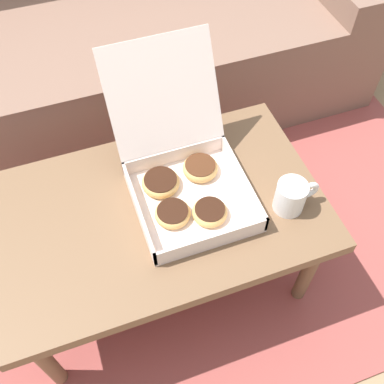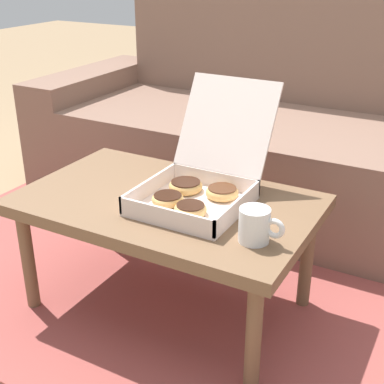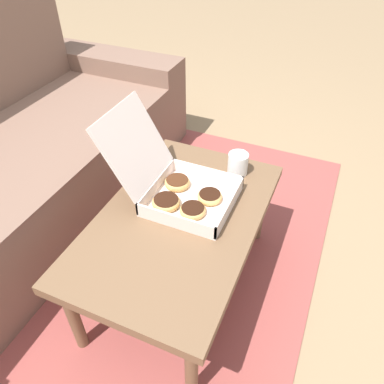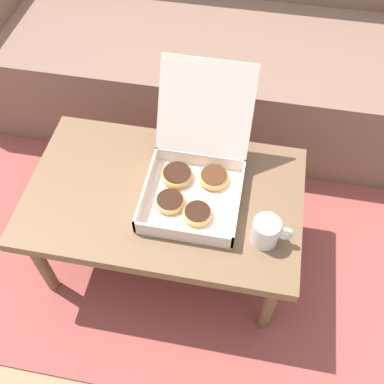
{
  "view_description": "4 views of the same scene",
  "coord_description": "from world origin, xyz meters",
  "views": [
    {
      "loc": [
        -0.14,
        -0.83,
        1.46
      ],
      "look_at": [
        0.1,
        -0.15,
        0.46
      ],
      "focal_mm": 42.0,
      "sensor_mm": 36.0,
      "label": 1
    },
    {
      "loc": [
        0.81,
        -1.44,
        1.14
      ],
      "look_at": [
        0.1,
        -0.15,
        0.46
      ],
      "focal_mm": 50.0,
      "sensor_mm": 36.0,
      "label": 2
    },
    {
      "loc": [
        -0.91,
        -0.59,
        1.4
      ],
      "look_at": [
        0.1,
        -0.15,
        0.46
      ],
      "focal_mm": 35.0,
      "sensor_mm": 36.0,
      "label": 3
    },
    {
      "loc": [
        0.26,
        -0.99,
        1.64
      ],
      "look_at": [
        0.1,
        -0.15,
        0.46
      ],
      "focal_mm": 42.0,
      "sensor_mm": 36.0,
      "label": 4
    }
  ],
  "objects": [
    {
      "name": "ground_plane",
      "position": [
        0.0,
        0.0,
        0.0
      ],
      "size": [
        12.0,
        12.0,
        0.0
      ],
      "primitive_type": "plane",
      "color": "#937756"
    },
    {
      "name": "coffee_mug",
      "position": [
        0.35,
        -0.25,
        0.46
      ],
      "size": [
        0.13,
        0.08,
        0.1
      ],
      "color": "white",
      "rests_on": "coffee_table"
    },
    {
      "name": "area_rug",
      "position": [
        0.0,
        0.3,
        0.01
      ],
      "size": [
        2.42,
        1.97,
        0.01
      ],
      "primitive_type": "cube",
      "color": "#994742",
      "rests_on": "ground_plane"
    },
    {
      "name": "pastry_box",
      "position": [
        0.09,
        -0.09,
        0.47
      ],
      "size": [
        0.32,
        0.48,
        0.34
      ],
      "color": "silver",
      "rests_on": "coffee_table"
    },
    {
      "name": "coffee_table",
      "position": [
        0.0,
        -0.14,
        0.37
      ],
      "size": [
        0.94,
        0.58,
        0.41
      ],
      "color": "brown",
      "rests_on": "ground_plane"
    },
    {
      "name": "couch",
      "position": [
        0.0,
        0.85,
        0.31
      ],
      "size": [
        2.3,
        0.9,
        0.95
      ],
      "color": "#7A5B4C",
      "rests_on": "ground_plane"
    }
  ]
}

